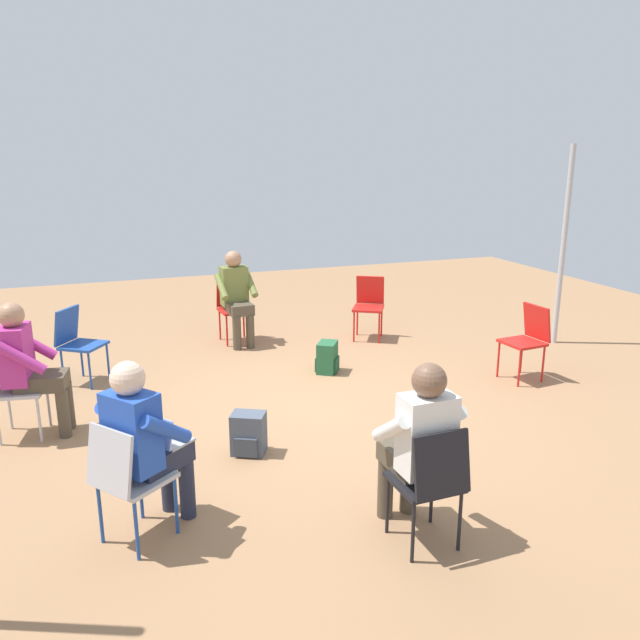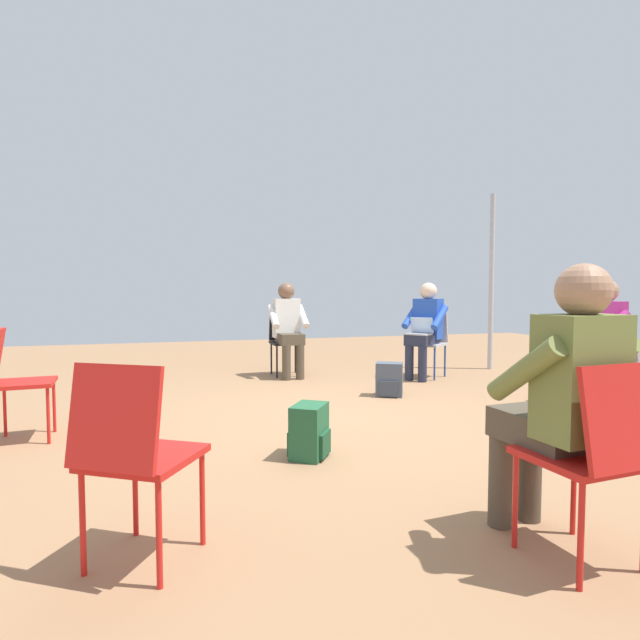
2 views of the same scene
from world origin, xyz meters
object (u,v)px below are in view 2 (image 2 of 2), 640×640
Objects in this scene: person_in_magenta at (596,336)px; person_with_laptop at (425,325)px; chair_east at (594,448)px; chair_south at (13,376)px; backpack_near_laptop_user at (309,434)px; chair_northwest at (430,339)px; chair_southeast at (134,448)px; person_in_white at (288,324)px; chair_west at (285,338)px; backpack_by_empty_chair at (389,381)px; chair_north at (611,356)px; person_in_olive at (562,392)px.

person_with_laptop is at bearing 33.58° from person_in_magenta.
chair_east is 0.69× the size of person_in_magenta.
chair_south is at bearing 72.76° from person_with_laptop.
chair_east is 1.83m from backpack_near_laptop_user.
chair_northwest is 2.12m from person_in_magenta.
person_in_white is at bearing 100.54° from chair_southeast.
person_in_white is at bearing 90.00° from chair_west.
person_in_white is at bearing -153.25° from backpack_by_empty_chair.
person_in_magenta reaches higher than chair_southeast.
person_in_magenta is 2.07m from backpack_by_empty_chair.
chair_north is at bearing 61.21° from backpack_by_empty_chair.
chair_east is (5.00, 0.17, 0.00)m from chair_west.
chair_west reaches higher than backpack_by_empty_chair.
chair_southeast is 5.09m from chair_northwest.
person_in_magenta is at bearing 131.33° from chair_west.
chair_south and chair_west have the same top height.
person_with_laptop is 1.37m from backpack_by_empty_chair.
person_in_olive is at bearing 90.00° from chair_east.
backpack_by_empty_chair is (1.52, 0.77, -0.54)m from person_in_white.
person_in_olive is 3.44× the size of backpack_near_laptop_user.
person_in_white reaches higher than backpack_near_laptop_user.
chair_north is at bearing -90.00° from person_in_magenta.
chair_east is 2.36× the size of backpack_near_laptop_user.
person_in_white is (-4.84, -0.16, 0.20)m from chair_east.
chair_north and chair_northwest have the same top height.
person_in_white reaches higher than chair_east.
backpack_near_laptop_user is (2.66, -2.38, -0.34)m from chair_northwest.
chair_east is at bearing 121.59° from chair_northwest.
chair_southeast is 3.68m from backpack_by_empty_chair.
chair_southeast is (2.09, 0.99, 0.00)m from chair_south.
chair_south and chair_north have the same top height.
chair_north is 0.69× the size of person_in_magenta.
person_in_olive and person_in_magenta have the same top height.
chair_east is 0.69× the size of person_in_olive.
chair_south is 5.27m from chair_north.
person_in_magenta reaches higher than chair_east.
chair_north is at bearing 37.84° from chair_east.
chair_east is (2.27, -2.50, 0.00)m from chair_north.
person_in_olive is at bearing 26.22° from backpack_near_laptop_user.
person_in_magenta is at bearing 166.16° from person_with_laptop.
chair_north reaches higher than backpack_near_laptop_user.
person_in_olive is at bearing 43.25° from chair_south.
chair_south is 2.36× the size of backpack_near_laptop_user.
chair_south and chair_northwest have the same top height.
chair_south is 1.00× the size of chair_east.
person_in_olive is 3.17m from person_in_magenta.
chair_northwest is (-2.02, -0.86, 0.00)m from chair_north.
chair_north is 2.20m from chair_northwest.
chair_north is at bearing 132.85° from chair_west.
chair_northwest is at bearing 78.95° from chair_southeast.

